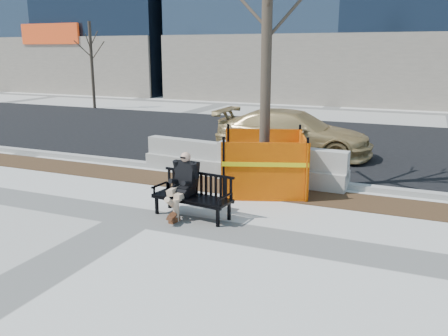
{
  "coord_description": "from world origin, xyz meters",
  "views": [
    {
      "loc": [
        4.87,
        -7.21,
        3.09
      ],
      "look_at": [
        1.34,
        1.04,
        0.86
      ],
      "focal_mm": 38.1,
      "sensor_mm": 36.0,
      "label": 1
    }
  ],
  "objects_px": {
    "sedan": "(292,155)",
    "jersey_barrier_right": "(280,183)",
    "jersey_barrier_left": "(197,172)",
    "bench": "(192,217)",
    "seated_man": "(184,214)",
    "tree_fence": "(263,190)"
  },
  "relations": [
    {
      "from": "jersey_barrier_left",
      "to": "jersey_barrier_right",
      "type": "relative_size",
      "value": 0.92
    },
    {
      "from": "tree_fence",
      "to": "jersey_barrier_left",
      "type": "height_order",
      "value": "tree_fence"
    },
    {
      "from": "sedan",
      "to": "seated_man",
      "type": "bearing_deg",
      "value": 175.73
    },
    {
      "from": "seated_man",
      "to": "tree_fence",
      "type": "height_order",
      "value": "tree_fence"
    },
    {
      "from": "bench",
      "to": "tree_fence",
      "type": "bearing_deg",
      "value": 80.52
    },
    {
      "from": "bench",
      "to": "sedan",
      "type": "relative_size",
      "value": 0.34
    },
    {
      "from": "bench",
      "to": "sedan",
      "type": "distance_m",
      "value": 6.1
    },
    {
      "from": "tree_fence",
      "to": "jersey_barrier_left",
      "type": "xyz_separation_m",
      "value": [
        -2.12,
        0.87,
        0.0
      ]
    },
    {
      "from": "sedan",
      "to": "jersey_barrier_right",
      "type": "xyz_separation_m",
      "value": [
        0.55,
        -3.16,
        0.0
      ]
    },
    {
      "from": "bench",
      "to": "jersey_barrier_left",
      "type": "bearing_deg",
      "value": 121.9
    },
    {
      "from": "sedan",
      "to": "jersey_barrier_left",
      "type": "xyz_separation_m",
      "value": [
        -1.75,
        -2.96,
        0.0
      ]
    },
    {
      "from": "tree_fence",
      "to": "jersey_barrier_right",
      "type": "relative_size",
      "value": 2.16
    },
    {
      "from": "bench",
      "to": "jersey_barrier_left",
      "type": "relative_size",
      "value": 0.54
    },
    {
      "from": "bench",
      "to": "sedan",
      "type": "bearing_deg",
      "value": 94.18
    },
    {
      "from": "tree_fence",
      "to": "seated_man",
      "type": "bearing_deg",
      "value": -111.96
    },
    {
      "from": "jersey_barrier_left",
      "to": "jersey_barrier_right",
      "type": "xyz_separation_m",
      "value": [
        2.31,
        -0.2,
        0.0
      ]
    },
    {
      "from": "bench",
      "to": "seated_man",
      "type": "xyz_separation_m",
      "value": [
        -0.21,
        0.07,
        0.0
      ]
    },
    {
      "from": "tree_fence",
      "to": "jersey_barrier_left",
      "type": "bearing_deg",
      "value": 157.76
    },
    {
      "from": "seated_man",
      "to": "bench",
      "type": "bearing_deg",
      "value": -10.97
    },
    {
      "from": "sedan",
      "to": "jersey_barrier_right",
      "type": "height_order",
      "value": "sedan"
    },
    {
      "from": "jersey_barrier_right",
      "to": "jersey_barrier_left",
      "type": "bearing_deg",
      "value": 176.8
    },
    {
      "from": "seated_man",
      "to": "jersey_barrier_left",
      "type": "relative_size",
      "value": 0.42
    }
  ]
}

